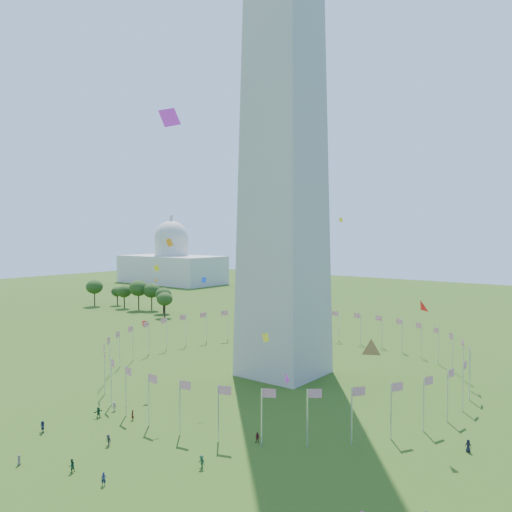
# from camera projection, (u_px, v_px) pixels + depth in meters

# --- Properties ---
(ground) EXTENTS (600.00, 600.00, 0.00)m
(ground) POSITION_uv_depth(u_px,v_px,m) (98.00, 446.00, 76.66)
(ground) COLOR #274610
(ground) RESTS_ON ground
(washington_monument) EXTENTS (16.80, 16.80, 169.00)m
(washington_monument) POSITION_uv_depth(u_px,v_px,m) (284.00, 3.00, 112.25)
(washington_monument) COLOR #B2AD9E
(washington_monument) RESTS_ON ground
(flag_ring) EXTENTS (80.24, 80.24, 9.00)m
(flag_ring) POSITION_uv_depth(u_px,v_px,m) (283.00, 355.00, 115.86)
(flag_ring) COLOR silver
(flag_ring) RESTS_ON ground
(capitol_building) EXTENTS (70.00, 35.00, 46.00)m
(capitol_building) POSITION_uv_depth(u_px,v_px,m) (171.00, 248.00, 327.98)
(capitol_building) COLOR beige
(capitol_building) RESTS_ON ground
(crowd) EXTENTS (108.49, 68.56, 1.92)m
(crowd) POSITION_uv_depth(u_px,v_px,m) (133.00, 451.00, 72.60)
(crowd) COLOR gray
(crowd) RESTS_ON ground
(kites_aloft) EXTENTS (107.80, 80.33, 39.96)m
(kites_aloft) POSITION_uv_depth(u_px,v_px,m) (259.00, 309.00, 84.03)
(kites_aloft) COLOR red
(kites_aloft) RESTS_ON ground
(tree_line_west) EXTENTS (55.20, 15.48, 12.53)m
(tree_line_west) POSITION_uv_depth(u_px,v_px,m) (135.00, 297.00, 212.89)
(tree_line_west) COLOR #30531B
(tree_line_west) RESTS_ON ground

